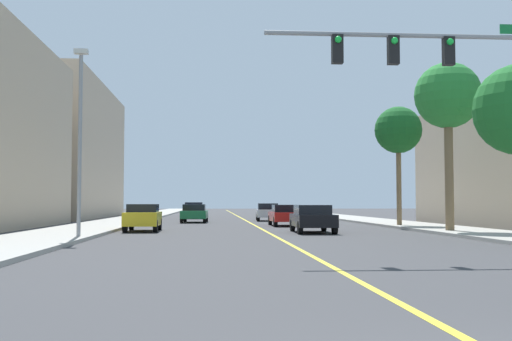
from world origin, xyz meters
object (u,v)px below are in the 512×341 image
street_lamp (80,132)px  palm_far (398,131)px  car_black (312,218)px  car_yellow (143,217)px  palm_mid (448,98)px  car_green (195,213)px  car_red (286,215)px  car_silver (268,212)px  car_blue (194,210)px  traffic_signal_mast (479,79)px

street_lamp → palm_far: bearing=33.1°
car_black → car_yellow: size_ratio=1.07×
street_lamp → palm_mid: size_ratio=0.93×
palm_far → car_green: size_ratio=1.60×
car_red → car_black: bearing=-88.5°
car_silver → car_black: (0.47, -19.35, -0.00)m
car_yellow → car_red: 10.68m
palm_far → car_blue: (-12.99, 20.63, -5.07)m
street_lamp → car_black: street_lamp is taller
traffic_signal_mast → car_blue: 40.94m
palm_far → street_lamp: bearing=-146.9°
car_silver → car_red: bearing=-86.1°
palm_mid → car_blue: palm_mid is taller
street_lamp → car_green: 21.50m
car_silver → car_yellow: car_silver is taller
traffic_signal_mast → car_yellow: (-11.41, 15.07, -4.38)m
car_green → car_yellow: bearing=-97.6°
car_red → car_green: car_green is taller
street_lamp → car_blue: street_lamp is taller
car_red → car_green: size_ratio=0.98×
palm_mid → car_black: (-6.62, 1.07, -5.97)m
street_lamp → car_black: bearing=25.4°
traffic_signal_mast → car_red: 22.38m
car_silver → car_black: car_silver is taller
car_black → car_blue: size_ratio=1.09×
street_lamp → car_yellow: size_ratio=1.95×
street_lamp → car_green: street_lamp is taller
car_yellow → car_silver: bearing=-116.0°
car_silver → car_green: 6.81m
car_blue → car_yellow: bearing=-96.3°
car_silver → car_black: 19.35m
traffic_signal_mast → car_silver: (-3.27, 32.33, -4.40)m
car_yellow → palm_mid: bearing=167.5°
car_silver → car_black: bearing=-85.9°
traffic_signal_mast → car_red: (-3.06, 21.72, -4.43)m
palm_far → car_red: size_ratio=1.64×
street_lamp → car_red: street_lamp is taller
car_blue → street_lamp: bearing=-98.6°
traffic_signal_mast → street_lamp: street_lamp is taller
street_lamp → car_red: 17.45m
palm_far → car_red: 8.78m
car_red → car_green: (-6.05, 7.08, 0.01)m
palm_far → car_black: palm_far is taller
car_red → palm_mid: bearing=-55.2°
car_yellow → car_blue: bearing=-95.2°
street_lamp → car_yellow: street_lamp is taller
traffic_signal_mast → car_black: bearing=102.2°
car_blue → palm_far: bearing=-59.7°
palm_mid → car_silver: palm_mid is taller
traffic_signal_mast → car_green: (-9.11, 28.81, -4.42)m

